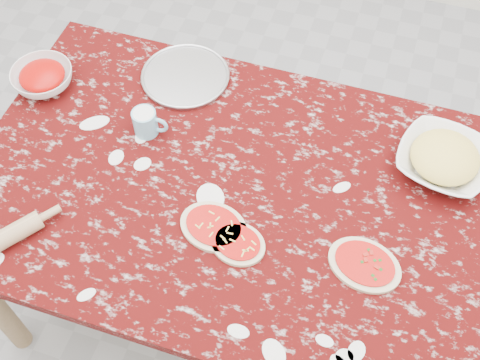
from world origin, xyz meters
name	(u,v)px	position (x,y,z in m)	size (l,w,h in m)	color
ground	(240,295)	(0.00, 0.00, 0.00)	(4.00, 4.00, 0.00)	gray
worktable	(240,205)	(0.00, 0.00, 0.67)	(1.60, 1.00, 0.75)	#380605
pizza_tray	(185,77)	(-0.31, 0.37, 0.76)	(0.28, 0.28, 0.01)	#B2B2B7
sauce_bowl	(43,78)	(-0.73, 0.20, 0.78)	(0.20, 0.20, 0.06)	white
cheese_bowl	(443,161)	(0.54, 0.26, 0.78)	(0.27, 0.27, 0.07)	white
flour_mug	(146,122)	(-0.34, 0.12, 0.79)	(0.11, 0.07, 0.09)	#78B9D4
pizza_left	(214,227)	(-0.03, -0.14, 0.76)	(0.22, 0.18, 0.02)	beige
pizza_mid	(238,244)	(0.05, -0.17, 0.76)	(0.18, 0.16, 0.02)	beige
pizza_right	(364,264)	(0.39, -0.13, 0.76)	(0.23, 0.19, 0.02)	beige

